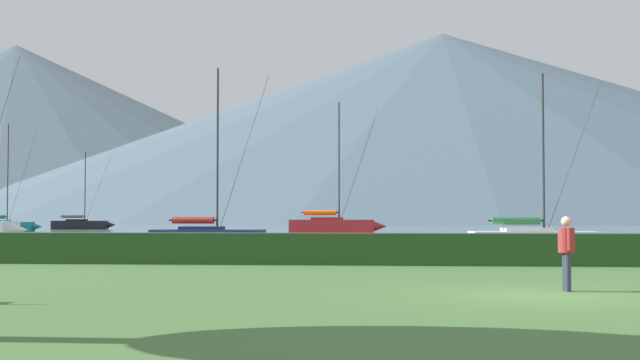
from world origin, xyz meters
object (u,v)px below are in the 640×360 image
Objects in this scene: sailboat_slip_4 at (210,236)px; person_seated_viewer at (566,247)px; sailboat_slip_5 at (3,225)px; sailboat_slip_6 at (81,224)px; sailboat_slip_11 at (535,239)px; sailboat_slip_8 at (333,225)px.

sailboat_slip_4 reaches higher than person_seated_viewer.
sailboat_slip_5 is 1.19× the size of sailboat_slip_6.
sailboat_slip_5 is 80.22m from person_seated_viewer.
sailboat_slip_4 reaches higher than sailboat_slip_11.
sailboat_slip_5 is 65.17m from sailboat_slip_11.
sailboat_slip_6 reaches higher than sailboat_slip_11.
sailboat_slip_5 reaches higher than sailboat_slip_6.
sailboat_slip_4 is at bearing -65.34° from sailboat_slip_5.
sailboat_slip_11 is 22.01m from person_seated_viewer.
sailboat_slip_5 is 1.34× the size of sailboat_slip_11.
sailboat_slip_6 is 5.72× the size of person_seated_viewer.
sailboat_slip_5 reaches higher than person_seated_viewer.
sailboat_slip_5 is 0.90× the size of sailboat_slip_8.
sailboat_slip_8 is at bearing -42.39° from sailboat_slip_6.
sailboat_slip_6 is at bearing 111.94° from person_seated_viewer.
sailboat_slip_5 is at bearing -110.93° from sailboat_slip_6.
sailboat_slip_4 is 1.00× the size of sailboat_slip_6.
sailboat_slip_8 is (3.80, 37.58, 0.21)m from sailboat_slip_4.
sailboat_slip_5 is 6.81× the size of person_seated_viewer.
sailboat_slip_8 is at bearing 87.57° from sailboat_slip_4.
sailboat_slip_5 is at bearing 118.58° from person_seated_viewer.
person_seated_viewer is at bearing -74.45° from sailboat_slip_6.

